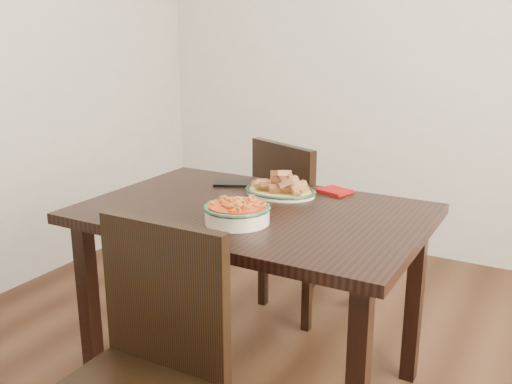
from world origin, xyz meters
The scene contains 8 objects.
wall_back centered at (0.00, 1.75, 1.30)m, with size 3.50×0.10×2.60m, color beige.
dining_table centered at (-0.13, 0.00, 0.66)m, with size 1.27×0.85×0.75m.
chair_far centered at (-0.24, 0.65, 0.50)m, with size 0.55×0.55×0.89m.
chair_near centered at (-0.07, -0.72, 0.50)m, with size 0.42×0.42×0.89m.
fish_plate centered at (-0.13, 0.22, 0.79)m, with size 0.29×0.23×0.11m.
noodle_bowl centered at (-0.10, -0.17, 0.79)m, with size 0.24×0.24×0.08m.
smartphone centered at (-0.38, 0.26, 0.76)m, with size 0.16×0.09×0.01m, color black.
napkin centered at (0.06, 0.36, 0.76)m, with size 0.12×0.10×0.01m, color #9C0B0B.
Camera 1 is at (0.88, -1.78, 1.40)m, focal length 40.00 mm.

